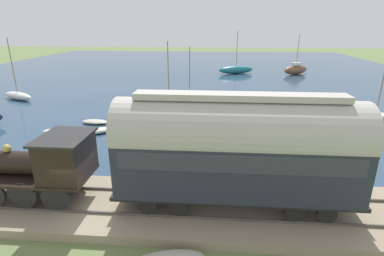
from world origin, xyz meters
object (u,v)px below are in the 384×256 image
object	(u,v)px
sailboat_white	(18,95)
sailboat_gray	(190,95)
sailboat_yellow	(169,110)
rowboat_far_out	(239,164)
steam_locomotive	(44,162)
sailboat_teal	(236,70)
rowboat_off_pier	(95,122)
sailboat_blue	(374,124)
sailboat_brown	(296,70)
rowboat_mid_harbor	(99,131)
passenger_coach	(237,148)
rowboat_near_shore	(56,132)

from	to	relation	value
sailboat_white	sailboat_gray	xyz separation A→B (m)	(1.45, -18.79, 0.03)
sailboat_yellow	rowboat_far_out	size ratio (longest dim) A/B	2.59
steam_locomotive	sailboat_teal	bearing A→B (deg)	-14.96
rowboat_off_pier	sailboat_teal	bearing A→B (deg)	-20.27
sailboat_white	sailboat_blue	size ratio (longest dim) A/B	1.01
sailboat_brown	rowboat_far_out	xyz separation A→B (m)	(-35.14, 11.62, -0.60)
rowboat_mid_harbor	sailboat_blue	bearing A→B (deg)	-116.46
sailboat_brown	rowboat_off_pier	world-z (taller)	sailboat_brown
passenger_coach	rowboat_mid_harbor	world-z (taller)	passenger_coach
sailboat_yellow	sailboat_blue	world-z (taller)	sailboat_yellow
steam_locomotive	sailboat_blue	size ratio (longest dim) A/B	0.86
rowboat_mid_harbor	passenger_coach	bearing A→B (deg)	-167.92
sailboat_gray	sailboat_teal	size ratio (longest dim) A/B	0.83
passenger_coach	sailboat_yellow	bearing A→B (deg)	18.82
sailboat_gray	sailboat_brown	bearing A→B (deg)	-19.98
sailboat_blue	rowboat_near_shore	size ratio (longest dim) A/B	3.07
rowboat_mid_harbor	rowboat_near_shore	size ratio (longest dim) A/B	1.02
sailboat_brown	sailboat_white	bearing A→B (deg)	88.27
sailboat_blue	rowboat_near_shore	bearing A→B (deg)	94.46
sailboat_white	sailboat_gray	bearing A→B (deg)	-60.95
sailboat_brown	sailboat_yellow	xyz separation A→B (m)	(-24.83, 17.27, -0.36)
passenger_coach	sailboat_brown	bearing A→B (deg)	-17.04
rowboat_far_out	rowboat_off_pier	bearing A→B (deg)	106.01
rowboat_near_shore	rowboat_off_pier	bearing A→B (deg)	-33.59
sailboat_brown	rowboat_near_shore	world-z (taller)	sailboat_brown
sailboat_gray	rowboat_near_shore	world-z (taller)	sailboat_gray
sailboat_yellow	sailboat_teal	xyz separation A→B (m)	(24.80, -7.49, 0.22)
sailboat_yellow	sailboat_gray	distance (m)	6.06
sailboat_white	sailboat_blue	distance (m)	34.79
sailboat_blue	rowboat_near_shore	world-z (taller)	sailboat_blue
sailboat_brown	sailboat_gray	world-z (taller)	sailboat_brown
passenger_coach	rowboat_off_pier	bearing A→B (deg)	42.53
sailboat_blue	passenger_coach	bearing A→B (deg)	134.06
sailboat_white	rowboat_off_pier	xyz separation A→B (m)	(-7.54, -11.66, -0.31)
sailboat_brown	sailboat_blue	distance (m)	27.68
rowboat_off_pier	rowboat_near_shore	xyz separation A→B (m)	(-2.69, 1.96, 0.03)
rowboat_far_out	steam_locomotive	bearing A→B (deg)	166.05
sailboat_gray	rowboat_mid_harbor	xyz separation A→B (m)	(-11.26, 5.94, -0.29)
passenger_coach	sailboat_gray	distance (m)	21.33
sailboat_blue	sailboat_gray	size ratio (longest dim) A/B	1.14
sailboat_gray	rowboat_far_out	size ratio (longest dim) A/B	2.26
rowboat_off_pier	rowboat_far_out	size ratio (longest dim) A/B	0.93
sailboat_gray	steam_locomotive	bearing A→B (deg)	-172.04
sailboat_brown	rowboat_off_pier	distance (m)	36.20
passenger_coach	rowboat_far_out	xyz separation A→B (m)	(4.61, -0.57, -2.97)
passenger_coach	sailboat_brown	distance (m)	41.64
rowboat_near_shore	rowboat_far_out	world-z (taller)	rowboat_far_out
sailboat_blue	sailboat_gray	distance (m)	17.56
steam_locomotive	sailboat_gray	size ratio (longest dim) A/B	0.99
rowboat_near_shore	sailboat_teal	bearing A→B (deg)	-23.93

